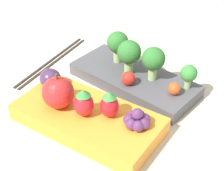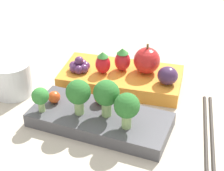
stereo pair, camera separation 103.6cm
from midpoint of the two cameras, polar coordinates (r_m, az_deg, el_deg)
The scene contains 16 objects.
ground_plane at distance 0.40m, azimuth -21.67°, elevation -54.11°, with size 4.00×4.00×0.00m, color #BCB29E.
bento_box_savoury at distance 0.38m, azimuth -10.79°, elevation -47.94°, with size 0.24×0.12×0.02m.
bento_box_fruit at distance 0.40m, azimuth -38.45°, elevation -58.62°, with size 0.23×0.12×0.03m.
broccoli_floret_0 at distance 0.33m, azimuth -5.15°, elevation -49.50°, with size 0.04×0.04×0.06m.
broccoli_floret_1 at distance 0.33m, azimuth -14.65°, elevation -45.33°, with size 0.04×0.04×0.06m.
broccoli_floret_2 at distance 0.34m, azimuth 10.70°, elevation -53.73°, with size 0.03×0.03×0.04m.
broccoli_floret_3 at distance 0.35m, azimuth -16.80°, elevation -38.50°, with size 0.04×0.04×0.06m.
cherry_tomato_0 at distance 0.36m, azimuth -15.97°, elevation -51.48°, with size 0.02×0.02×0.02m.
cherry_tomato_1 at distance 0.36m, azimuth 3.80°, elevation -57.01°, with size 0.02×0.02×0.02m.
apple at distance 0.38m, azimuth -48.36°, elevation -52.96°, with size 0.05×0.05×0.06m.
strawberry_0 at distance 0.37m, azimuth -43.53°, elevation -60.07°, with size 0.03×0.03×0.05m.
strawberry_1 at distance 0.36m, azimuth -34.58°, elevation -63.02°, with size 0.03×0.03×0.04m.
plum at distance 0.39m, azimuth -43.88°, elevation -45.67°, with size 0.04×0.03×0.03m.
grape_cluster at distance 0.37m, azimuth -23.21°, elevation -68.67°, with size 0.04×0.04×0.03m.
drinking_cup at distance 0.38m, azimuth 30.76°, elevation -67.83°, with size 0.07×0.07×0.06m.
chopsticks_pair at distance 0.45m, azimuth -32.94°, elevation -32.62°, with size 0.04×0.21×0.01m.
Camera 1 is at (0.28, -0.41, 0.39)m, focal length 60.00 mm.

